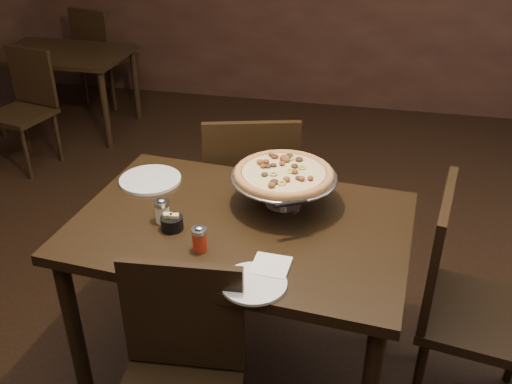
# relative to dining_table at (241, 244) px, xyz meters

# --- Properties ---
(room) EXTENTS (6.04, 7.04, 2.84)m
(room) POSITION_rel_dining_table_xyz_m (0.14, -0.03, 0.70)
(room) COLOR black
(room) RESTS_ON ground
(dining_table) EXTENTS (1.36, 0.97, 0.81)m
(dining_table) POSITION_rel_dining_table_xyz_m (0.00, 0.00, 0.00)
(dining_table) COLOR black
(dining_table) RESTS_ON ground
(background_table) EXTENTS (1.09, 0.72, 0.68)m
(background_table) POSITION_rel_dining_table_xyz_m (-2.12, 2.40, -0.11)
(background_table) COLOR black
(background_table) RESTS_ON ground
(pizza_stand) EXTENTS (0.43, 0.43, 0.18)m
(pizza_stand) POSITION_rel_dining_table_xyz_m (0.14, 0.16, 0.25)
(pizza_stand) COLOR #B5B6BD
(pizza_stand) RESTS_ON dining_table
(parmesan_shaker) EXTENTS (0.06, 0.06, 0.10)m
(parmesan_shaker) POSITION_rel_dining_table_xyz_m (-0.30, -0.06, 0.16)
(parmesan_shaker) COLOR #F5EBBE
(parmesan_shaker) RESTS_ON dining_table
(pepper_flake_shaker) EXTENTS (0.06, 0.06, 0.10)m
(pepper_flake_shaker) POSITION_rel_dining_table_xyz_m (-0.10, -0.21, 0.15)
(pepper_flake_shaker) COLOR #9D1D0E
(pepper_flake_shaker) RESTS_ON dining_table
(packet_caddy) EXTENTS (0.09, 0.09, 0.07)m
(packet_caddy) POSITION_rel_dining_table_xyz_m (-0.24, -0.10, 0.14)
(packet_caddy) COLOR black
(packet_caddy) RESTS_ON dining_table
(napkin_stack) EXTENTS (0.14, 0.14, 0.01)m
(napkin_stack) POSITION_rel_dining_table_xyz_m (0.17, -0.26, 0.11)
(napkin_stack) COLOR white
(napkin_stack) RESTS_ON dining_table
(plate_left) EXTENTS (0.27, 0.27, 0.01)m
(plate_left) POSITION_rel_dining_table_xyz_m (-0.47, 0.24, 0.11)
(plate_left) COLOR silver
(plate_left) RESTS_ON dining_table
(plate_near) EXTENTS (0.22, 0.22, 0.01)m
(plate_near) POSITION_rel_dining_table_xyz_m (0.13, -0.36, 0.11)
(plate_near) COLOR silver
(plate_near) RESTS_ON dining_table
(serving_spatula) EXTENTS (0.16, 0.16, 0.02)m
(serving_spatula) POSITION_rel_dining_table_xyz_m (0.20, -0.06, 0.25)
(serving_spatula) COLOR #B5B6BD
(serving_spatula) RESTS_ON pizza_stand
(chair_far) EXTENTS (0.57, 0.57, 0.99)m
(chair_far) POSITION_rel_dining_table_xyz_m (-0.12, 0.68, -0.16)
(chair_far) COLOR black
(chair_far) RESTS_ON ground
(chair_near) EXTENTS (0.46, 0.46, 0.91)m
(chair_near) POSITION_rel_dining_table_xyz_m (-0.09, -0.55, -0.21)
(chair_near) COLOR black
(chair_near) RESTS_ON ground
(chair_side) EXTENTS (0.53, 0.53, 0.99)m
(chair_side) POSITION_rel_dining_table_xyz_m (0.89, 0.05, -0.16)
(chair_side) COLOR black
(chair_side) RESTS_ON ground
(bg_chair_far) EXTENTS (0.53, 0.53, 0.92)m
(bg_chair_far) POSITION_rel_dining_table_xyz_m (-2.07, 3.00, -0.20)
(bg_chair_far) COLOR black
(bg_chair_far) RESTS_ON ground
(bg_chair_near) EXTENTS (0.49, 0.49, 0.87)m
(bg_chair_near) POSITION_rel_dining_table_xyz_m (-2.08, 1.72, -0.23)
(bg_chair_near) COLOR black
(bg_chair_near) RESTS_ON ground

